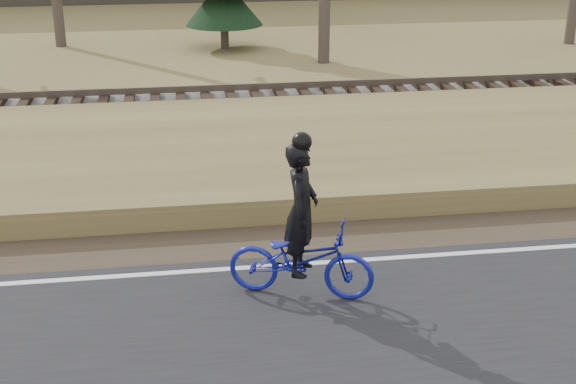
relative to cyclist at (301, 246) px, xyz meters
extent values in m
plane|color=olive|center=(3.40, 0.70, -0.79)|extent=(120.00, 120.00, 0.00)
cube|color=silver|center=(3.40, 0.90, -0.73)|extent=(120.00, 0.12, 0.01)
cube|color=#473A2B|center=(3.40, 1.90, -0.77)|extent=(120.00, 1.60, 0.04)
cube|color=olive|center=(3.40, 4.90, -0.57)|extent=(120.00, 5.00, 0.44)
cube|color=slate|center=(3.40, 8.70, -0.57)|extent=(120.00, 3.00, 0.45)
cube|color=black|center=(3.40, 8.70, -0.27)|extent=(120.00, 2.40, 0.14)
cube|color=brown|center=(3.40, 7.98, -0.13)|extent=(120.00, 0.07, 0.15)
cube|color=brown|center=(3.40, 9.42, -0.13)|extent=(120.00, 0.07, 0.15)
imported|color=navy|center=(0.00, 0.00, -0.21)|extent=(2.10, 1.31, 1.04)
imported|color=black|center=(0.00, 0.00, 0.53)|extent=(0.63, 0.77, 1.81)
sphere|color=black|center=(0.00, 0.00, 1.45)|extent=(0.26, 0.26, 0.26)
cylinder|color=#483D35|center=(0.28, 17.68, -0.26)|extent=(0.28, 0.28, 1.06)
cone|color=black|center=(0.28, 17.68, 0.78)|extent=(2.60, 2.60, 1.55)
camera|label=1|loc=(-1.61, -9.58, 4.55)|focal=50.00mm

